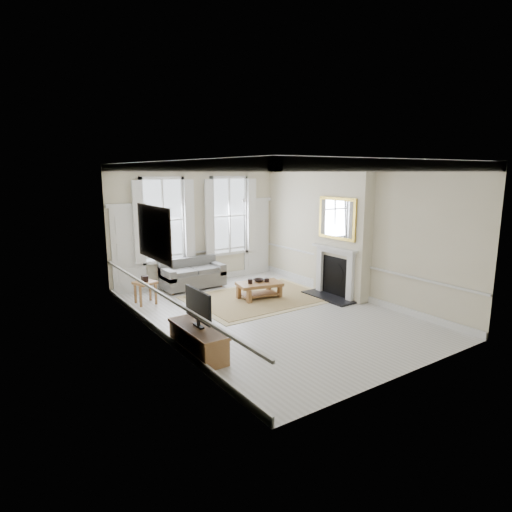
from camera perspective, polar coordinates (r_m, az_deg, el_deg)
floor at (r=9.87m, az=1.89°, el=-7.80°), size 7.20×7.20×0.00m
ceiling at (r=9.33m, az=2.03°, el=12.35°), size 7.20×7.20×0.00m
back_wall at (r=12.51m, az=-7.85°, el=4.15°), size 5.20×0.00×5.20m
left_wall at (r=8.21m, az=-12.86°, el=0.30°), size 0.00×7.20×7.20m
right_wall at (r=11.17m, az=12.80°, el=3.14°), size 0.00×7.20×7.20m
window_left at (r=12.01m, az=-12.27°, el=4.68°), size 1.26×0.20×2.20m
window_right at (r=12.94m, az=-3.60°, el=5.36°), size 1.26×0.20×2.20m
door_left at (r=11.80m, az=-16.63°, el=0.66°), size 0.90×0.08×2.30m
door_right at (r=13.58m, az=0.05°, el=2.47°), size 0.90×0.08×2.30m
painting at (r=8.44m, az=-13.46°, el=2.98°), size 0.05×1.66×1.06m
chimney_breast at (r=11.18m, az=11.44°, el=3.21°), size 0.35×1.70×3.38m
hearth at (r=11.24m, az=9.58°, el=-5.43°), size 0.55×1.50×0.05m
fireplace at (r=11.20m, az=10.44°, el=-1.78°), size 0.21×1.45×1.33m
mirror at (r=10.99m, az=10.72°, el=4.93°), size 0.06×1.26×1.06m
sofa at (r=12.12m, az=-8.55°, el=-2.59°), size 1.71×0.83×0.83m
side_table at (r=10.87m, az=-14.57°, el=-3.86°), size 0.58×0.58×0.56m
rug at (r=11.08m, az=0.44°, el=-5.59°), size 3.50×2.60×0.02m
coffee_table at (r=10.99m, az=0.45°, el=-3.97°), size 1.22×0.86×0.42m
ceramic_pot_a at (r=10.86m, az=-0.79°, el=-3.40°), size 0.12×0.12×0.12m
ceramic_pot_b at (r=11.03m, az=1.45°, el=-3.25°), size 0.13×0.13×0.09m
bowl at (r=11.06m, az=0.36°, el=-3.26°), size 0.29×0.29×0.07m
tv_stand at (r=7.81m, az=-7.74°, el=-11.14°), size 0.46×1.45×0.52m
tv at (r=7.60m, az=-7.71°, el=-6.54°), size 0.08×0.90×0.68m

